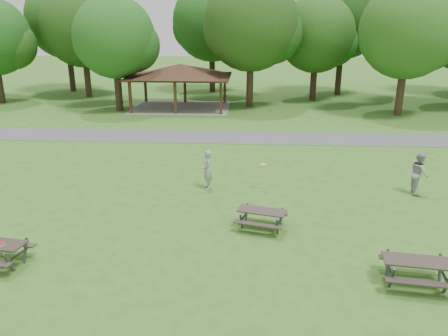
# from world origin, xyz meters

# --- Properties ---
(ground) EXTENTS (160.00, 160.00, 0.00)m
(ground) POSITION_xyz_m (0.00, 0.00, 0.00)
(ground) COLOR #33651C
(ground) RESTS_ON ground
(asphalt_path) EXTENTS (120.00, 3.20, 0.02)m
(asphalt_path) POSITION_xyz_m (0.00, 14.00, 0.01)
(asphalt_path) COLOR #4A4A4C
(asphalt_path) RESTS_ON ground
(pavilion) EXTENTS (8.60, 7.01, 3.76)m
(pavilion) POSITION_xyz_m (-4.00, 24.00, 3.06)
(pavilion) COLOR #392015
(pavilion) RESTS_ON ground
(tree_row_c) EXTENTS (8.19, 7.80, 10.67)m
(tree_row_c) POSITION_xyz_m (-13.90, 29.03, 6.54)
(tree_row_c) COLOR #311F15
(tree_row_c) RESTS_ON ground
(tree_row_d) EXTENTS (6.93, 6.60, 9.27)m
(tree_row_d) POSITION_xyz_m (-8.92, 22.53, 5.77)
(tree_row_d) COLOR black
(tree_row_d) RESTS_ON ground
(tree_row_e) EXTENTS (8.40, 8.00, 11.02)m
(tree_row_e) POSITION_xyz_m (2.10, 25.03, 6.78)
(tree_row_e) COLOR black
(tree_row_e) RESTS_ON ground
(tree_row_f) EXTENTS (7.35, 7.00, 9.55)m
(tree_row_f) POSITION_xyz_m (8.09, 28.53, 5.84)
(tree_row_f) COLOR black
(tree_row_f) RESTS_ON ground
(tree_row_g) EXTENTS (7.77, 7.40, 10.25)m
(tree_row_g) POSITION_xyz_m (14.09, 22.03, 6.33)
(tree_row_g) COLOR #312115
(tree_row_g) RESTS_ON ground
(tree_deep_a) EXTENTS (8.40, 8.00, 11.38)m
(tree_deep_a) POSITION_xyz_m (-16.90, 32.53, 7.13)
(tree_deep_a) COLOR #301D15
(tree_deep_a) RESTS_ON ground
(tree_deep_b) EXTENTS (8.40, 8.00, 11.13)m
(tree_deep_b) POSITION_xyz_m (-1.90, 33.03, 6.89)
(tree_deep_b) COLOR black
(tree_deep_b) RESTS_ON ground
(tree_deep_c) EXTENTS (8.82, 8.40, 11.90)m
(tree_deep_c) POSITION_xyz_m (11.10, 32.03, 7.44)
(tree_deep_c) COLOR black
(tree_deep_c) RESTS_ON ground
(picnic_table_middle) EXTENTS (2.03, 1.78, 0.75)m
(picnic_table_middle) POSITION_xyz_m (2.56, 0.98, 0.55)
(picnic_table_middle) COLOR #322924
(picnic_table_middle) RESTS_ON ground
(picnic_table_far) EXTENTS (2.10, 1.77, 0.83)m
(picnic_table_far) POSITION_xyz_m (6.94, -2.38, 0.61)
(picnic_table_far) COLOR #2D2721
(picnic_table_far) RESTS_ON ground
(frisbee_in_flight) EXTENTS (0.36, 0.36, 0.02)m
(frisbee_in_flight) POSITION_xyz_m (2.70, 4.86, 1.21)
(frisbee_in_flight) COLOR yellow
(frisbee_in_flight) RESTS_ON ground
(frisbee_thrower) EXTENTS (0.58, 0.75, 1.80)m
(frisbee_thrower) POSITION_xyz_m (0.19, 4.87, 0.90)
(frisbee_thrower) COLOR gray
(frisbee_thrower) RESTS_ON ground
(frisbee_catcher) EXTENTS (0.81, 0.99, 1.89)m
(frisbee_catcher) POSITION_xyz_m (9.51, 4.84, 0.95)
(frisbee_catcher) COLOR #9A9B9D
(frisbee_catcher) RESTS_ON ground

